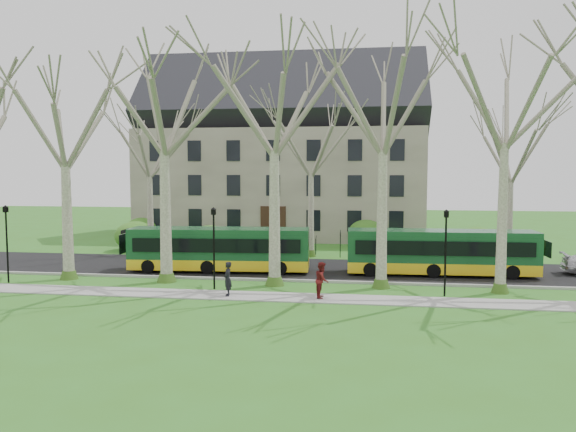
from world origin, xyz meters
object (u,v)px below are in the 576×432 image
at_px(bus_lead, 220,249).
at_px(pedestrian_a, 228,279).
at_px(bus_follow, 441,252).
at_px(pedestrian_b, 322,280).

distance_m(bus_lead, pedestrian_a, 7.01).
xyz_separation_m(bus_lead, pedestrian_a, (2.19, -6.64, -0.53)).
relative_size(bus_follow, pedestrian_a, 6.47).
xyz_separation_m(bus_follow, pedestrian_b, (-6.58, -7.05, -0.50)).
bearing_deg(bus_follow, bus_lead, -178.97).
bearing_deg(pedestrian_a, bus_follow, 109.24).
xyz_separation_m(bus_lead, pedestrian_b, (6.92, -6.38, -0.50)).
bearing_deg(pedestrian_a, bus_lead, -175.33).
bearing_deg(pedestrian_b, pedestrian_a, 94.88).
xyz_separation_m(pedestrian_a, pedestrian_b, (4.73, 0.25, 0.03)).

